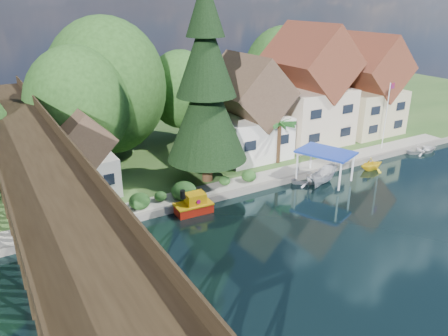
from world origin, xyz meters
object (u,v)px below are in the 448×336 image
Objects in this scene: house_left at (246,114)px; house_center at (308,92)px; boat_yellow at (372,163)px; boat_canopy at (324,169)px; boat_white_b at (422,149)px; trestle_bridge at (37,193)px; palm_tree at (280,125)px; flagpole at (388,109)px; boat_white_a at (312,178)px; house_right at (365,91)px; shed at (83,158)px; tugboat at (194,205)px; conifer at (206,89)px.

house_left is 9.10m from house_center.
house_left is 3.89× the size of boat_yellow.
boat_canopy is 16.21m from boat_white_b.
boat_canopy is at bearing 95.54° from boat_yellow.
boat_white_b is (41.90, 2.07, -4.92)m from trestle_bridge.
palm_tree is 13.55m from flagpole.
flagpole reaches higher than palm_tree.
boat_white_a is at bearing -84.96° from palm_tree.
boat_white_b is at bearing -79.31° from boat_yellow.
house_left is at bearing 35.80° from boat_white_a.
house_left is at bearing -176.82° from house_center.
house_right is 36.08m from shed.
boat_white_a is (12.93, -0.04, -0.25)m from tugboat.
house_center is at bearing 3.18° from house_left.
boat_white_a is (1.91, -8.96, -4.70)m from house_left.
house_left is at bearing 110.08° from palm_tree.
boat_canopy is at bearing -109.13° from boat_white_a.
trestle_bridge is 3.18× the size of house_center.
flagpole is 13.06m from boat_canopy.
shed is (-27.00, -2.00, -2.59)m from house_center.
house_left is 10.79m from boat_canopy.
trestle_bridge is at bearing -157.91° from conifer.
trestle_bridge is at bearing -164.48° from palm_tree.
house_left is 1.83× the size of boat_canopy.
house_left is at bearing 105.74° from boat_canopy.
trestle_bridge is 5.77× the size of flagpole.
house_center is 9.04m from house_right.
tugboat reaches higher than boat_white_b.
palm_tree is at bearing 28.82° from boat_white_a.
flagpole is 1.85× the size of boat_white_b.
boat_white_a is (-16.09, -8.96, -5.34)m from house_right.
boat_white_b is (29.92, 0.17, -0.26)m from tugboat.
house_right is 2.60× the size of palm_tree.
boat_white_a is at bearing -0.16° from tugboat.
house_left is at bearing 49.44° from boat_yellow.
boat_canopy reaches higher than tugboat.
boat_canopy is at bearing -74.26° from house_left.
flagpole is (32.80, -4.95, 1.37)m from shed.
trestle_bridge is at bearing -154.79° from house_left.
flagpole is at bearing -50.17° from house_center.
boat_canopy is (0.84, -0.78, 0.96)m from boat_white_a.
boat_white_b is (17.42, -4.73, -4.26)m from palm_tree.
boat_yellow is at bearing 0.47° from boat_canopy.
house_center is at bearing -13.07° from boat_white_a.
conifer is 19.55m from boat_yellow.
conifer is 4.33× the size of boat_white_a.
conifer is 5.69× the size of tugboat.
tugboat reaches higher than boat_white_a.
tugboat is (-12.49, -4.90, -4.00)m from palm_tree.
trestle_bridge reaches higher than boat_yellow.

